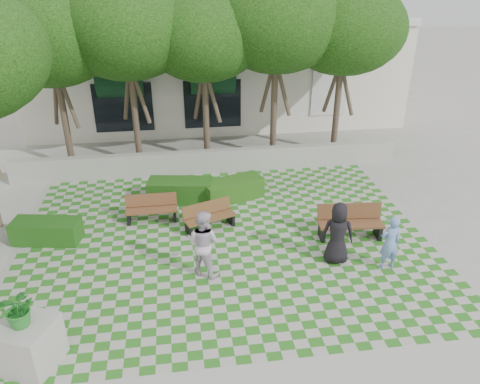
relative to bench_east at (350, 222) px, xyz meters
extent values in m
plane|color=gray|center=(-3.74, -0.80, -0.49)|extent=(90.00, 90.00, 0.00)
plane|color=#2B721E|center=(-3.74, 0.20, -0.48)|extent=(12.00, 12.00, 0.00)
cube|color=#9E9B93|center=(-3.74, 5.40, -0.04)|extent=(15.00, 0.36, 0.90)
cube|color=#56351D|center=(-0.01, -0.08, -0.01)|extent=(1.98, 0.75, 0.06)
cube|color=#56351D|center=(0.02, 0.20, 0.28)|extent=(1.94, 0.30, 0.49)
cube|color=black|center=(-0.86, -0.01, -0.25)|extent=(0.15, 0.54, 0.47)
cube|color=black|center=(0.85, -0.15, -0.25)|extent=(0.15, 0.54, 0.47)
cube|color=brown|center=(-4.13, 1.05, -0.09)|extent=(1.68, 1.02, 0.05)
cube|color=brown|center=(-4.21, 1.26, 0.15)|extent=(1.55, 0.66, 0.40)
cube|color=black|center=(-4.80, 0.80, -0.29)|extent=(0.24, 0.45, 0.39)
cube|color=black|center=(-3.46, 1.29, -0.29)|extent=(0.24, 0.45, 0.39)
cube|color=brown|center=(-5.93, 1.80, -0.08)|extent=(1.63, 0.50, 0.05)
cube|color=brown|center=(-5.93, 2.04, 0.16)|extent=(1.63, 0.12, 0.41)
cube|color=black|center=(-6.65, 1.81, -0.29)|extent=(0.09, 0.45, 0.40)
cube|color=black|center=(-5.21, 1.80, -0.29)|extent=(0.09, 0.45, 0.40)
cube|color=#214D14|center=(-3.16, 2.97, -0.12)|extent=(2.24, 1.48, 0.73)
cube|color=#1B4612|center=(-4.98, 3.11, -0.11)|extent=(2.30, 1.22, 0.77)
cube|color=#194612|center=(-8.99, 1.06, -0.15)|extent=(2.06, 1.12, 0.68)
cube|color=#9E9B93|center=(-8.27, -3.82, 0.03)|extent=(1.37, 1.37, 1.05)
imported|color=#267C29|center=(-8.27, -3.82, 0.97)|extent=(0.92, 0.87, 0.82)
imported|color=#6D90C8|center=(0.46, -1.68, 0.31)|extent=(0.61, 0.42, 1.59)
imported|color=black|center=(-0.83, -1.17, 0.41)|extent=(0.98, 0.76, 1.79)
imported|color=silver|center=(-4.48, -1.19, 0.45)|extent=(1.15, 1.09, 1.87)
cylinder|color=#47382B|center=(-9.24, 6.80, 1.33)|extent=(0.26, 0.26, 3.64)
ellipsoid|color=#1E4C11|center=(-9.24, 6.80, 4.58)|extent=(4.80, 4.80, 3.60)
cylinder|color=#47382B|center=(-6.54, 6.80, 1.41)|extent=(0.26, 0.26, 3.81)
ellipsoid|color=#1E4C11|center=(-6.54, 6.80, 4.81)|extent=(5.00, 5.00, 3.75)
cylinder|color=#47382B|center=(-3.74, 6.80, 1.30)|extent=(0.26, 0.26, 3.58)
ellipsoid|color=#1E4C11|center=(-3.74, 6.80, 4.50)|extent=(4.60, 4.60, 3.45)
cylinder|color=#47382B|center=(-0.94, 6.80, 1.47)|extent=(0.26, 0.26, 3.92)
ellipsoid|color=#1E4C11|center=(-0.94, 6.80, 4.97)|extent=(5.20, 5.20, 3.90)
cylinder|color=#47382B|center=(1.76, 6.80, 1.36)|extent=(0.26, 0.26, 3.70)
ellipsoid|color=#1E4C11|center=(1.76, 6.80, 4.66)|extent=(4.80, 4.80, 3.60)
cube|color=silver|center=(-2.74, 13.40, 2.01)|extent=(18.00, 8.00, 5.00)
cube|color=white|center=(-2.74, 9.40, 4.51)|extent=(18.00, 0.30, 0.30)
cube|color=black|center=(2.26, 9.38, 1.71)|extent=(1.40, 0.10, 2.40)
cylinder|color=#0E361A|center=(-7.24, 9.38, 2.51)|extent=(3.00, 1.80, 1.80)
cube|color=black|center=(-7.24, 9.38, 1.11)|extent=(2.60, 0.08, 2.20)
cylinder|color=#0E361A|center=(-3.24, 9.38, 2.51)|extent=(3.00, 1.80, 1.80)
cube|color=black|center=(-3.24, 9.38, 1.11)|extent=(2.60, 0.08, 2.20)
camera|label=1|loc=(-5.02, -11.50, 7.11)|focal=35.00mm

